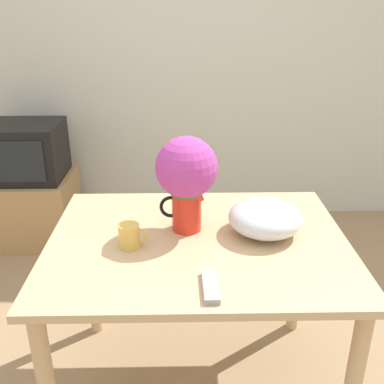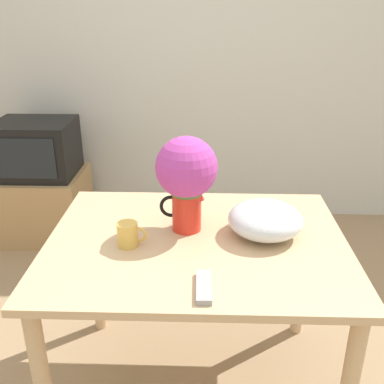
{
  "view_description": "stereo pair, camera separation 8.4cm",
  "coord_description": "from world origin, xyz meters",
  "px_view_note": "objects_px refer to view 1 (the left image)",
  "views": [
    {
      "loc": [
        -0.04,
        -1.39,
        1.63
      ],
      "look_at": [
        -0.0,
        0.24,
        0.93
      ],
      "focal_mm": 42.0,
      "sensor_mm": 36.0,
      "label": 1
    },
    {
      "loc": [
        0.05,
        -1.39,
        1.63
      ],
      "look_at": [
        -0.0,
        0.24,
        0.93
      ],
      "focal_mm": 42.0,
      "sensor_mm": 36.0,
      "label": 2
    }
  ],
  "objects_px": {
    "coffee_mug": "(130,236)",
    "white_bowl": "(265,218)",
    "tv_set": "(23,151)",
    "flower_vase": "(186,175)"
  },
  "relations": [
    {
      "from": "flower_vase",
      "to": "coffee_mug",
      "type": "relative_size",
      "value": 3.46
    },
    {
      "from": "tv_set",
      "to": "coffee_mug",
      "type": "bearing_deg",
      "value": -58.73
    },
    {
      "from": "coffee_mug",
      "to": "tv_set",
      "type": "relative_size",
      "value": 0.21
    },
    {
      "from": "white_bowl",
      "to": "tv_set",
      "type": "relative_size",
      "value": 0.55
    },
    {
      "from": "coffee_mug",
      "to": "tv_set",
      "type": "bearing_deg",
      "value": 121.27
    },
    {
      "from": "coffee_mug",
      "to": "white_bowl",
      "type": "distance_m",
      "value": 0.54
    },
    {
      "from": "coffee_mug",
      "to": "flower_vase",
      "type": "bearing_deg",
      "value": 33.51
    },
    {
      "from": "tv_set",
      "to": "flower_vase",
      "type": "bearing_deg",
      "value": -50.26
    },
    {
      "from": "coffee_mug",
      "to": "white_bowl",
      "type": "xyz_separation_m",
      "value": [
        0.53,
        0.1,
        0.02
      ]
    },
    {
      "from": "white_bowl",
      "to": "tv_set",
      "type": "xyz_separation_m",
      "value": [
        -1.42,
        1.38,
        -0.16
      ]
    }
  ]
}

